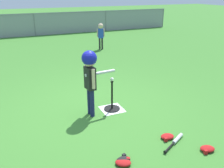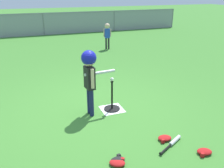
# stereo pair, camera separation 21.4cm
# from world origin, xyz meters

# --- Properties ---
(ground_plane) EXTENTS (60.00, 60.00, 0.00)m
(ground_plane) POSITION_xyz_m (0.00, 0.00, 0.00)
(ground_plane) COLOR #3D7A2D
(home_plate) EXTENTS (0.44, 0.44, 0.01)m
(home_plate) POSITION_xyz_m (0.31, -0.16, 0.00)
(home_plate) COLOR white
(home_plate) RESTS_ON ground_plane
(batting_tee) EXTENTS (0.32, 0.32, 0.61)m
(batting_tee) POSITION_xyz_m (0.31, -0.16, 0.09)
(batting_tee) COLOR black
(batting_tee) RESTS_ON ground_plane
(baseball_on_tee) EXTENTS (0.07, 0.07, 0.07)m
(baseball_on_tee) POSITION_xyz_m (0.31, -0.16, 0.65)
(baseball_on_tee) COLOR white
(baseball_on_tee) RESTS_ON batting_tee
(batter_child) EXTENTS (0.65, 0.36, 1.27)m
(batter_child) POSITION_xyz_m (-0.14, -0.20, 0.90)
(batter_child) COLOR #191E4C
(batter_child) RESTS_ON ground_plane
(fielder_near_left) EXTENTS (0.29, 0.20, 1.03)m
(fielder_near_left) POSITION_xyz_m (2.02, 4.81, 0.67)
(fielder_near_left) COLOR #262626
(fielder_near_left) RESTS_ON ground_plane
(spare_bat_silver) EXTENTS (0.55, 0.33, 0.06)m
(spare_bat_silver) POSITION_xyz_m (0.78, -1.59, 0.03)
(spare_bat_silver) COLOR silver
(spare_bat_silver) RESTS_ON ground_plane
(glove_by_plate) EXTENTS (0.27, 0.25, 0.07)m
(glove_by_plate) POSITION_xyz_m (-0.21, -1.72, 0.04)
(glove_by_plate) COLOR #B21919
(glove_by_plate) RESTS_ON ground_plane
(glove_near_bats) EXTENTS (0.25, 0.21, 0.07)m
(glove_near_bats) POSITION_xyz_m (1.07, -1.96, 0.04)
(glove_near_bats) COLOR #B21919
(glove_near_bats) RESTS_ON ground_plane
(glove_tossed_aside) EXTENTS (0.24, 0.20, 0.07)m
(glove_tossed_aside) POSITION_xyz_m (-0.19, -1.68, 0.04)
(glove_tossed_aside) COLOR black
(glove_tossed_aside) RESTS_ON ground_plane
(glove_outfield_drop) EXTENTS (0.24, 0.19, 0.07)m
(glove_outfield_drop) POSITION_xyz_m (0.72, -1.45, 0.04)
(glove_outfield_drop) COLOR #B21919
(glove_outfield_drop) RESTS_ON ground_plane
(outfield_fence) EXTENTS (16.06, 0.06, 1.15)m
(outfield_fence) POSITION_xyz_m (0.00, 9.10, 0.62)
(outfield_fence) COLOR slate
(outfield_fence) RESTS_ON ground_plane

